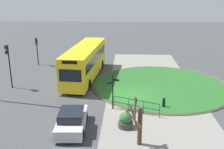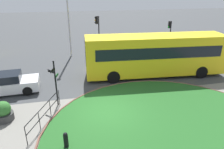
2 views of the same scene
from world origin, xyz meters
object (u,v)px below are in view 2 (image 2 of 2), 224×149
object	(u,v)px
lamppost_tall	(68,7)
planter_near_signpost	(3,112)
bus_yellow	(155,55)
traffic_light_near	(98,27)
signpost_directional	(55,81)
car_far_lane	(8,84)
traffic_light_far	(170,29)
bollard_foreground	(66,140)

from	to	relation	value
lamppost_tall	planter_near_signpost	distance (m)	12.86
bus_yellow	traffic_light_near	size ratio (longest dim) A/B	2.75
signpost_directional	planter_near_signpost	xyz separation A→B (m)	(-2.85, -1.05, -1.15)
planter_near_signpost	signpost_directional	bearing A→B (deg)	20.22
car_far_lane	traffic_light_far	size ratio (longest dim) A/B	1.20
signpost_directional	traffic_light_far	xyz separation A→B (m)	(12.47, 10.04, 0.84)
bollard_foreground	traffic_light_far	world-z (taller)	traffic_light_far
traffic_light_near	traffic_light_far	distance (m)	8.35
signpost_directional	planter_near_signpost	size ratio (longest dim) A/B	2.56
signpost_directional	traffic_light_far	bearing A→B (deg)	38.84
traffic_light_far	planter_near_signpost	world-z (taller)	traffic_light_far
bollard_foreground	traffic_light_near	xyz separation A→B (m)	(3.67, 13.92, 2.59)
traffic_light_far	bollard_foreground	bearing A→B (deg)	34.82
car_far_lane	planter_near_signpost	distance (m)	3.59
traffic_light_near	lamppost_tall	xyz separation A→B (m)	(-2.90, 0.37, 2.07)
car_far_lane	lamppost_tall	bearing A→B (deg)	56.01
bus_yellow	planter_near_signpost	world-z (taller)	bus_yellow
lamppost_tall	signpost_directional	bearing A→B (deg)	-96.86
bus_yellow	traffic_light_near	xyz separation A→B (m)	(-3.70, 6.59, 1.23)
bollard_foreground	planter_near_signpost	bearing A→B (deg)	138.00
traffic_light_far	planter_near_signpost	xyz separation A→B (m)	(-15.32, -11.09, -1.98)
signpost_directional	bollard_foreground	world-z (taller)	signpost_directional
traffic_light_far	lamppost_tall	distance (m)	11.54
signpost_directional	lamppost_tall	distance (m)	10.88
signpost_directional	car_far_lane	xyz separation A→B (m)	(-3.33, 2.50, -0.99)
bollard_foreground	car_far_lane	xyz separation A→B (m)	(-3.80, 6.54, 0.23)
car_far_lane	traffic_light_near	world-z (taller)	traffic_light_near
traffic_light_far	lamppost_tall	bearing A→B (deg)	-15.80
signpost_directional	traffic_light_near	distance (m)	10.80
bollard_foreground	traffic_light_far	size ratio (longest dim) A/B	0.25
bollard_foreground	lamppost_tall	size ratio (longest dim) A/B	0.09
traffic_light_far	traffic_light_near	bearing A→B (deg)	-13.64
bus_yellow	car_far_lane	distance (m)	11.25
bollard_foreground	planter_near_signpost	world-z (taller)	planter_near_signpost
traffic_light_near	bus_yellow	bearing A→B (deg)	125.32
car_far_lane	lamppost_tall	distance (m)	10.03
traffic_light_near	lamppost_tall	distance (m)	3.58
bollard_foreground	car_far_lane	bearing A→B (deg)	120.16
bus_yellow	car_far_lane	xyz separation A→B (m)	(-11.17, -0.79, -1.13)
bollard_foreground	lamppost_tall	bearing A→B (deg)	86.93
bollard_foreground	traffic_light_near	bearing A→B (deg)	75.23
traffic_light_near	lamppost_tall	size ratio (longest dim) A/B	0.43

